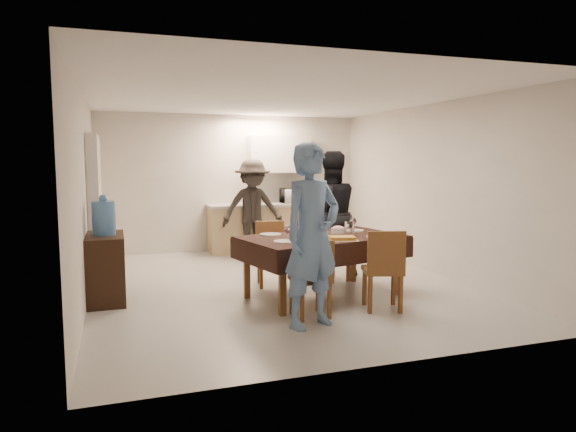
# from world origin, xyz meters

# --- Properties ---
(floor) EXTENTS (5.00, 6.00, 0.02)m
(floor) POSITION_xyz_m (0.00, 0.00, 0.00)
(floor) COLOR #AFAEAA
(floor) RESTS_ON ground
(ceiling) EXTENTS (5.00, 6.00, 0.02)m
(ceiling) POSITION_xyz_m (0.00, 0.00, 2.60)
(ceiling) COLOR white
(ceiling) RESTS_ON wall_back
(wall_back) EXTENTS (5.00, 0.02, 2.60)m
(wall_back) POSITION_xyz_m (0.00, 3.00, 1.30)
(wall_back) COLOR silver
(wall_back) RESTS_ON floor
(wall_front) EXTENTS (5.00, 0.02, 2.60)m
(wall_front) POSITION_xyz_m (0.00, -3.00, 1.30)
(wall_front) COLOR silver
(wall_front) RESTS_ON floor
(wall_left) EXTENTS (0.02, 6.00, 2.60)m
(wall_left) POSITION_xyz_m (-2.50, 0.00, 1.30)
(wall_left) COLOR silver
(wall_left) RESTS_ON floor
(wall_right) EXTENTS (0.02, 6.00, 2.60)m
(wall_right) POSITION_xyz_m (2.50, 0.00, 1.30)
(wall_right) COLOR silver
(wall_right) RESTS_ON floor
(stub_partition) EXTENTS (0.15, 1.40, 2.10)m
(stub_partition) POSITION_xyz_m (-2.42, 1.20, 1.05)
(stub_partition) COLOR silver
(stub_partition) RESTS_ON floor
(kitchen_base_cabinet) EXTENTS (2.20, 0.60, 0.86)m
(kitchen_base_cabinet) POSITION_xyz_m (0.60, 2.68, 0.43)
(kitchen_base_cabinet) COLOR tan
(kitchen_base_cabinet) RESTS_ON floor
(kitchen_worktop) EXTENTS (2.24, 0.64, 0.05)m
(kitchen_worktop) POSITION_xyz_m (0.60, 2.68, 0.89)
(kitchen_worktop) COLOR #9E9E9A
(kitchen_worktop) RESTS_ON kitchen_base_cabinet
(upper_cabinet) EXTENTS (1.20, 0.34, 0.70)m
(upper_cabinet) POSITION_xyz_m (0.90, 2.82, 1.85)
(upper_cabinet) COLOR white
(upper_cabinet) RESTS_ON wall_back
(dining_table) EXTENTS (2.21, 1.59, 0.78)m
(dining_table) POSITION_xyz_m (0.34, -0.77, 0.75)
(dining_table) COLOR black
(dining_table) RESTS_ON floor
(chair_near_left) EXTENTS (0.41, 0.41, 0.48)m
(chair_near_left) POSITION_xyz_m (-0.11, -1.60, 0.54)
(chair_near_left) COLOR brown
(chair_near_left) RESTS_ON floor
(chair_near_right) EXTENTS (0.54, 0.55, 0.51)m
(chair_near_right) POSITION_xyz_m (0.79, -1.61, 0.58)
(chair_near_right) COLOR brown
(chair_near_right) RESTS_ON floor
(chair_far_left) EXTENTS (0.46, 0.46, 0.48)m
(chair_far_left) POSITION_xyz_m (-0.11, -0.10, 0.54)
(chair_far_left) COLOR brown
(chair_far_left) RESTS_ON floor
(chair_far_right) EXTENTS (0.51, 0.52, 0.50)m
(chair_far_right) POSITION_xyz_m (0.79, -0.11, 0.57)
(chair_far_right) COLOR brown
(chair_far_right) RESTS_ON floor
(console) EXTENTS (0.45, 0.89, 0.83)m
(console) POSITION_xyz_m (-2.28, -0.11, 0.41)
(console) COLOR black
(console) RESTS_ON floor
(water_jug) EXTENTS (0.28, 0.28, 0.42)m
(water_jug) POSITION_xyz_m (-2.28, -0.11, 1.04)
(water_jug) COLOR #528CCE
(water_jug) RESTS_ON console
(wine_bottle) EXTENTS (0.08, 0.08, 0.33)m
(wine_bottle) POSITION_xyz_m (0.29, -0.72, 0.95)
(wine_bottle) COLOR black
(wine_bottle) RESTS_ON dining_table
(water_pitcher) EXTENTS (0.12, 0.12, 0.18)m
(water_pitcher) POSITION_xyz_m (0.69, -0.82, 0.87)
(water_pitcher) COLOR white
(water_pitcher) RESTS_ON dining_table
(savoury_tart) EXTENTS (0.42, 0.35, 0.05)m
(savoury_tart) POSITION_xyz_m (0.44, -1.15, 0.80)
(savoury_tart) COLOR gold
(savoury_tart) RESTS_ON dining_table
(salad_bowl) EXTENTS (0.19, 0.19, 0.07)m
(salad_bowl) POSITION_xyz_m (0.64, -0.59, 0.82)
(salad_bowl) COLOR silver
(salad_bowl) RESTS_ON dining_table
(mushroom_dish) EXTENTS (0.22, 0.22, 0.04)m
(mushroom_dish) POSITION_xyz_m (0.29, -0.49, 0.80)
(mushroom_dish) COLOR silver
(mushroom_dish) RESTS_ON dining_table
(wine_glass_a) EXTENTS (0.08, 0.08, 0.19)m
(wine_glass_a) POSITION_xyz_m (-0.21, -1.02, 0.88)
(wine_glass_a) COLOR white
(wine_glass_a) RESTS_ON dining_table
(wine_glass_b) EXTENTS (0.09, 0.09, 0.20)m
(wine_glass_b) POSITION_xyz_m (0.89, -0.52, 0.88)
(wine_glass_b) COLOR white
(wine_glass_b) RESTS_ON dining_table
(wine_glass_c) EXTENTS (0.08, 0.08, 0.18)m
(wine_glass_c) POSITION_xyz_m (0.14, -0.47, 0.87)
(wine_glass_c) COLOR white
(wine_glass_c) RESTS_ON dining_table
(plate_near_left) EXTENTS (0.27, 0.27, 0.02)m
(plate_near_left) POSITION_xyz_m (-0.26, -1.07, 0.79)
(plate_near_left) COLOR silver
(plate_near_left) RESTS_ON dining_table
(plate_near_right) EXTENTS (0.24, 0.24, 0.01)m
(plate_near_right) POSITION_xyz_m (0.94, -1.07, 0.79)
(plate_near_right) COLOR silver
(plate_near_right) RESTS_ON dining_table
(plate_far_left) EXTENTS (0.28, 0.28, 0.02)m
(plate_far_left) POSITION_xyz_m (-0.26, -0.47, 0.79)
(plate_far_left) COLOR silver
(plate_far_left) RESTS_ON dining_table
(plate_far_right) EXTENTS (0.25, 0.25, 0.01)m
(plate_far_right) POSITION_xyz_m (0.94, -0.47, 0.79)
(plate_far_right) COLOR silver
(plate_far_right) RESTS_ON dining_table
(microwave) EXTENTS (0.51, 0.34, 0.28)m
(microwave) POSITION_xyz_m (1.17, 2.68, 1.05)
(microwave) COLOR white
(microwave) RESTS_ON kitchen_worktop
(person_near) EXTENTS (0.81, 0.66, 1.92)m
(person_near) POSITION_xyz_m (-0.21, -1.82, 0.96)
(person_near) COLOR #6185B5
(person_near) RESTS_ON floor
(person_far) EXTENTS (0.95, 0.76, 1.87)m
(person_far) POSITION_xyz_m (0.89, 0.28, 0.94)
(person_far) COLOR black
(person_far) RESTS_ON floor
(person_kitchen) EXTENTS (1.13, 0.65, 1.75)m
(person_kitchen) POSITION_xyz_m (0.21, 2.23, 0.88)
(person_kitchen) COLOR black
(person_kitchen) RESTS_ON floor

